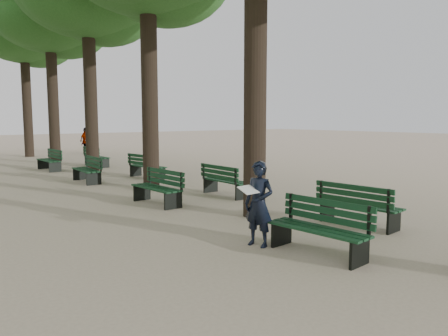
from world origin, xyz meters
TOP-DOWN VIEW (x-y plane):
  - ground at (0.00, 0.00)m, footprint 120.00×120.00m
  - tree_central_4 at (1.50, 18.00)m, footprint 6.00×6.00m
  - tree_central_5 at (1.50, 23.00)m, footprint 6.00×6.00m
  - bench_left_0 at (0.37, 0.15)m, footprint 0.72×1.84m
  - bench_left_1 at (0.37, 5.62)m, footprint 0.65×1.82m
  - bench_left_2 at (0.37, 10.71)m, footprint 0.67×1.83m
  - bench_left_3 at (0.37, 15.20)m, footprint 0.62×1.81m
  - bench_right_0 at (2.63, 0.93)m, footprint 0.73×1.84m
  - bench_right_1 at (2.63, 5.51)m, footprint 0.59×1.81m
  - bench_right_2 at (2.63, 10.41)m, footprint 0.79×1.86m
  - bench_right_3 at (2.63, 15.45)m, footprint 0.64×1.82m
  - man_with_map at (-0.05, 1.15)m, footprint 0.67×0.68m
  - pedestrian_c at (4.81, 22.72)m, footprint 1.01×0.84m
  - pedestrian_b at (5.41, 23.85)m, footprint 1.03×0.50m

SIDE VIEW (x-z plane):
  - ground at x=0.00m, z-range 0.00..0.00m
  - bench_left_0 at x=0.37m, z-range -0.19..0.73m
  - bench_left_1 at x=0.37m, z-range -0.19..0.73m
  - bench_left_2 at x=0.37m, z-range -0.19..0.73m
  - bench_left_3 at x=0.37m, z-range -0.19..0.73m
  - bench_right_0 at x=2.63m, z-range -0.19..0.73m
  - bench_right_1 at x=2.63m, z-range -0.19..0.73m
  - bench_right_2 at x=2.63m, z-range -0.19..0.73m
  - bench_right_3 at x=2.63m, z-range -0.19..0.73m
  - pedestrian_b at x=5.41m, z-range 0.00..1.54m
  - man_with_map at x=-0.05m, z-range 0.00..1.54m
  - pedestrian_c at x=4.81m, z-range 0.00..1.69m
  - tree_central_4 at x=1.50m, z-range 2.68..12.63m
  - tree_central_5 at x=1.50m, z-range 2.68..12.63m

